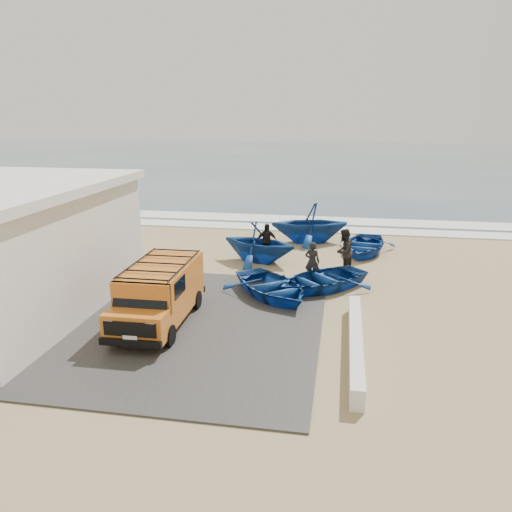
{
  "coord_description": "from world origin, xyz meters",
  "views": [
    {
      "loc": [
        4.46,
        -15.99,
        6.49
      ],
      "look_at": [
        1.29,
        1.97,
        1.2
      ],
      "focal_mm": 35.0,
      "sensor_mm": 36.0,
      "label": 1
    }
  ],
  "objects_px": {
    "boat_mid_right": "(364,245)",
    "boat_near_right": "(321,279)",
    "van": "(159,292)",
    "parapet": "(356,343)",
    "fisherman_middle": "(344,252)",
    "boat_near_left": "(272,287)",
    "boat_mid_left": "(259,242)",
    "fisherman_back": "(267,242)",
    "fisherman_front": "(312,262)",
    "boat_far_left": "(310,223)"
  },
  "relations": [
    {
      "from": "boat_mid_right",
      "to": "boat_near_right",
      "type": "bearing_deg",
      "value": -97.69
    },
    {
      "from": "boat_mid_right",
      "to": "fisherman_middle",
      "type": "distance_m",
      "value": 3.51
    },
    {
      "from": "parapet",
      "to": "van",
      "type": "bearing_deg",
      "value": 170.78
    },
    {
      "from": "fisherman_front",
      "to": "fisherman_middle",
      "type": "distance_m",
      "value": 1.7
    },
    {
      "from": "boat_near_right",
      "to": "fisherman_back",
      "type": "bearing_deg",
      "value": 172.97
    },
    {
      "from": "boat_mid_left",
      "to": "fisherman_back",
      "type": "distance_m",
      "value": 0.52
    },
    {
      "from": "fisherman_front",
      "to": "fisherman_back",
      "type": "distance_m",
      "value": 3.49
    },
    {
      "from": "fisherman_front",
      "to": "fisherman_back",
      "type": "relative_size",
      "value": 0.96
    },
    {
      "from": "van",
      "to": "boat_near_right",
      "type": "xyz_separation_m",
      "value": [
        4.88,
        4.04,
        -0.65
      ]
    },
    {
      "from": "parapet",
      "to": "boat_mid_left",
      "type": "distance_m",
      "value": 9.17
    },
    {
      "from": "boat_near_left",
      "to": "boat_mid_left",
      "type": "distance_m",
      "value": 4.5
    },
    {
      "from": "van",
      "to": "fisherman_middle",
      "type": "height_order",
      "value": "van"
    },
    {
      "from": "fisherman_middle",
      "to": "boat_near_left",
      "type": "bearing_deg",
      "value": -14.71
    },
    {
      "from": "van",
      "to": "parapet",
      "type": "bearing_deg",
      "value": -10.05
    },
    {
      "from": "van",
      "to": "fisherman_back",
      "type": "bearing_deg",
      "value": 72.83
    },
    {
      "from": "boat_mid_right",
      "to": "fisherman_back",
      "type": "xyz_separation_m",
      "value": [
        -4.39,
        -1.84,
        0.44
      ]
    },
    {
      "from": "boat_near_left",
      "to": "boat_mid_right",
      "type": "distance_m",
      "value": 7.43
    },
    {
      "from": "boat_near_right",
      "to": "boat_far_left",
      "type": "xyz_separation_m",
      "value": [
        -0.96,
        7.02,
        0.63
      ]
    },
    {
      "from": "parapet",
      "to": "boat_near_left",
      "type": "height_order",
      "value": "boat_near_left"
    },
    {
      "from": "van",
      "to": "boat_mid_right",
      "type": "distance_m",
      "value": 11.55
    },
    {
      "from": "fisherman_middle",
      "to": "parapet",
      "type": "bearing_deg",
      "value": 26.48
    },
    {
      "from": "boat_near_right",
      "to": "fisherman_middle",
      "type": "relative_size",
      "value": 2.02
    },
    {
      "from": "boat_near_right",
      "to": "fisherman_middle",
      "type": "bearing_deg",
      "value": 115.18
    },
    {
      "from": "boat_near_right",
      "to": "boat_mid_left",
      "type": "bearing_deg",
      "value": 179.43
    },
    {
      "from": "van",
      "to": "boat_mid_left",
      "type": "xyz_separation_m",
      "value": [
        1.95,
        7.17,
        -0.13
      ]
    },
    {
      "from": "boat_far_left",
      "to": "fisherman_front",
      "type": "height_order",
      "value": "boat_far_left"
    },
    {
      "from": "boat_far_left",
      "to": "fisherman_back",
      "type": "distance_m",
      "value": 3.85
    },
    {
      "from": "boat_near_right",
      "to": "van",
      "type": "bearing_deg",
      "value": -94.12
    },
    {
      "from": "boat_near_left",
      "to": "boat_mid_left",
      "type": "height_order",
      "value": "boat_mid_left"
    },
    {
      "from": "parapet",
      "to": "boat_mid_right",
      "type": "height_order",
      "value": "boat_mid_right"
    },
    {
      "from": "boat_far_left",
      "to": "parapet",
      "type": "bearing_deg",
      "value": -3.38
    },
    {
      "from": "parapet",
      "to": "boat_near_left",
      "type": "relative_size",
      "value": 1.54
    },
    {
      "from": "van",
      "to": "fisherman_back",
      "type": "height_order",
      "value": "van"
    },
    {
      "from": "boat_mid_left",
      "to": "boat_far_left",
      "type": "distance_m",
      "value": 4.36
    },
    {
      "from": "fisherman_middle",
      "to": "fisherman_back",
      "type": "bearing_deg",
      "value": -90.32
    },
    {
      "from": "fisherman_front",
      "to": "boat_mid_left",
      "type": "bearing_deg",
      "value": -37.41
    },
    {
      "from": "boat_near_right",
      "to": "fisherman_front",
      "type": "bearing_deg",
      "value": 161.18
    },
    {
      "from": "van",
      "to": "fisherman_back",
      "type": "distance_m",
      "value": 7.92
    },
    {
      "from": "boat_near_right",
      "to": "boat_mid_right",
      "type": "distance_m",
      "value": 5.68
    },
    {
      "from": "parapet",
      "to": "fisherman_back",
      "type": "xyz_separation_m",
      "value": [
        -3.86,
        8.59,
        0.56
      ]
    },
    {
      "from": "boat_mid_left",
      "to": "fisherman_front",
      "type": "height_order",
      "value": "boat_mid_left"
    },
    {
      "from": "boat_far_left",
      "to": "fisherman_middle",
      "type": "bearing_deg",
      "value": 5.95
    },
    {
      "from": "boat_near_right",
      "to": "fisherman_back",
      "type": "distance_m",
      "value": 4.47
    },
    {
      "from": "boat_mid_right",
      "to": "boat_far_left",
      "type": "xyz_separation_m",
      "value": [
        -2.7,
        1.61,
        0.63
      ]
    },
    {
      "from": "boat_near_right",
      "to": "boat_mid_left",
      "type": "xyz_separation_m",
      "value": [
        -2.94,
        3.13,
        0.51
      ]
    },
    {
      "from": "fisherman_back",
      "to": "boat_near_right",
      "type": "bearing_deg",
      "value": -70.6
    },
    {
      "from": "boat_mid_left",
      "to": "boat_mid_right",
      "type": "bearing_deg",
      "value": -45.75
    },
    {
      "from": "fisherman_middle",
      "to": "fisherman_back",
      "type": "height_order",
      "value": "fisherman_middle"
    },
    {
      "from": "boat_near_left",
      "to": "boat_far_left",
      "type": "relative_size",
      "value": 1.0
    },
    {
      "from": "parapet",
      "to": "van",
      "type": "xyz_separation_m",
      "value": [
        -6.09,
        0.99,
        0.77
      ]
    }
  ]
}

